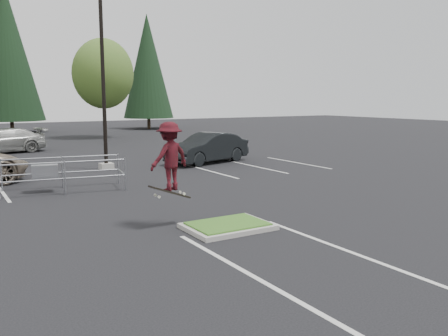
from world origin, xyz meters
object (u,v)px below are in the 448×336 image
light_pole (103,73)px  car_far_silver (2,141)px  conif_b (7,51)px  decid_c (103,76)px  cart_corral (49,171)px  conif_c (148,66)px  skateboarder (169,157)px  car_r_charc (208,148)px

light_pole → car_far_silver: size_ratio=1.92×
conif_b → light_pole: bearing=-89.0°
light_pole → decid_c: bearing=72.9°
cart_corral → car_far_silver: size_ratio=0.86×
decid_c → conif_b: 12.51m
decid_c → cart_corral: 24.41m
conif_c → skateboarder: size_ratio=5.98×
light_pole → skateboarder: 11.45m
decid_c → conif_b: conif_b is taller
conif_c → cart_corral: conif_c is taller
skateboarder → cart_corral: bearing=-90.5°
cart_corral → conif_b: bearing=94.0°
cart_corral → car_r_charc: bearing=33.2°
conif_c → car_far_silver: conif_c is taller
decid_c → skateboarder: size_ratio=4.01×
decid_c → conif_b: size_ratio=0.58×
cart_corral → car_r_charc: size_ratio=0.94×
cart_corral → skateboarder: skateboarder is taller
conif_c → car_far_silver: bearing=-134.1°
conif_b → conif_c: (14.00, -1.00, -1.00)m
conif_b → conif_c: size_ratio=1.16×
conif_c → skateboarder: (-15.20, -38.50, -4.96)m
light_pole → car_r_charc: bearing=-5.4°
light_pole → conif_c: size_ratio=0.81×
light_pole → conif_b: conif_b is taller
light_pole → conif_b: 28.69m
car_r_charc → skateboarder: bearing=-49.8°
skateboarder → car_far_silver: 21.10m
conif_b → cart_corral: size_ratio=3.21×
cart_corral → car_far_silver: bearing=99.1°
conif_c → car_far_silver: (-16.95, -17.50, -6.08)m
skateboarder → car_far_silver: skateboarder is taller
conif_b → car_far_silver: conif_b is taller
light_pole → conif_c: (13.50, 27.50, 2.29)m
car_r_charc → car_far_silver: bearing=-156.1°
decid_c → cart_corral: bearing=-112.0°
light_pole → cart_corral: 6.78m
light_pole → cart_corral: (-3.48, -4.42, -3.79)m
cart_corral → skateboarder: bearing=-65.6°
conif_c → light_pole: bearing=-116.1°
conif_c → decid_c: bearing=-129.6°
car_far_silver → conif_c: bearing=126.5°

